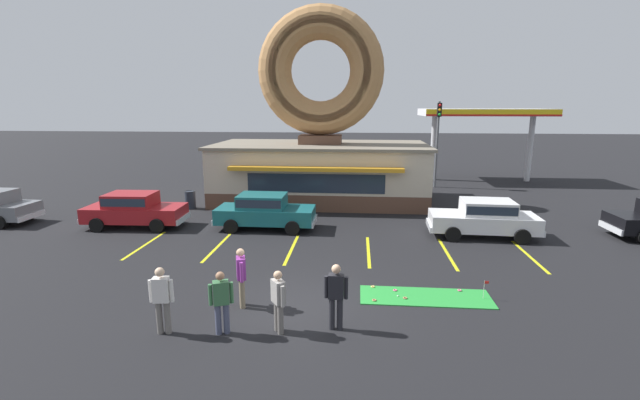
{
  "coord_description": "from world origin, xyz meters",
  "views": [
    {
      "loc": [
        1.57,
        -10.83,
        5.51
      ],
      "look_at": [
        0.18,
        5.0,
        2.0
      ],
      "focal_mm": 24.0,
      "sensor_mm": 36.0,
      "label": 1
    }
  ],
  "objects_px": {
    "trash_bin": "(190,200)",
    "traffic_light_pole": "(438,133)",
    "putting_flag_pin": "(485,285)",
    "pedestrian_clipboard_woman": "(162,297)",
    "pedestrian_blue_sweater_man": "(221,300)",
    "pedestrian_hooded_kid": "(336,294)",
    "car_teal": "(264,210)",
    "golf_ball": "(398,296)",
    "pedestrian_beanie_man": "(241,275)",
    "car_red": "(134,209)",
    "car_white": "(484,217)",
    "pedestrian_leather_jacket_man": "(278,299)"
  },
  "relations": [
    {
      "from": "car_teal",
      "to": "car_red",
      "type": "height_order",
      "value": "same"
    },
    {
      "from": "pedestrian_hooded_kid",
      "to": "trash_bin",
      "type": "bearing_deg",
      "value": 125.04
    },
    {
      "from": "car_red",
      "to": "pedestrian_blue_sweater_man",
      "type": "bearing_deg",
      "value": -51.98
    },
    {
      "from": "pedestrian_beanie_man",
      "to": "traffic_light_pole",
      "type": "relative_size",
      "value": 0.29
    },
    {
      "from": "pedestrian_blue_sweater_man",
      "to": "pedestrian_hooded_kid",
      "type": "xyz_separation_m",
      "value": [
        2.77,
        0.46,
        0.07
      ]
    },
    {
      "from": "golf_ball",
      "to": "pedestrian_clipboard_woman",
      "type": "xyz_separation_m",
      "value": [
        -5.94,
        -2.54,
        0.91
      ]
    },
    {
      "from": "putting_flag_pin",
      "to": "golf_ball",
      "type": "bearing_deg",
      "value": -177.76
    },
    {
      "from": "car_red",
      "to": "pedestrian_clipboard_woman",
      "type": "distance_m",
      "value": 10.64
    },
    {
      "from": "golf_ball",
      "to": "car_red",
      "type": "relative_size",
      "value": 0.01
    },
    {
      "from": "pedestrian_beanie_man",
      "to": "golf_ball",
      "type": "bearing_deg",
      "value": 12.1
    },
    {
      "from": "pedestrian_leather_jacket_man",
      "to": "trash_bin",
      "type": "distance_m",
      "value": 14.45
    },
    {
      "from": "pedestrian_beanie_man",
      "to": "pedestrian_hooded_kid",
      "type": "bearing_deg",
      "value": -20.98
    },
    {
      "from": "car_teal",
      "to": "pedestrian_clipboard_woman",
      "type": "xyz_separation_m",
      "value": [
        -0.51,
        -9.32,
        0.09
      ]
    },
    {
      "from": "golf_ball",
      "to": "traffic_light_pole",
      "type": "bearing_deg",
      "value": 77.04
    },
    {
      "from": "car_red",
      "to": "pedestrian_hooded_kid",
      "type": "height_order",
      "value": "pedestrian_hooded_kid"
    },
    {
      "from": "pedestrian_leather_jacket_man",
      "to": "pedestrian_beanie_man",
      "type": "relative_size",
      "value": 0.95
    },
    {
      "from": "putting_flag_pin",
      "to": "trash_bin",
      "type": "height_order",
      "value": "trash_bin"
    },
    {
      "from": "pedestrian_clipboard_woman",
      "to": "traffic_light_pole",
      "type": "bearing_deg",
      "value": 63.77
    },
    {
      "from": "pedestrian_leather_jacket_man",
      "to": "traffic_light_pole",
      "type": "distance_m",
      "value": 21.54
    },
    {
      "from": "car_teal",
      "to": "car_red",
      "type": "distance_m",
      "value": 6.07
    },
    {
      "from": "putting_flag_pin",
      "to": "trash_bin",
      "type": "relative_size",
      "value": 0.56
    },
    {
      "from": "car_teal",
      "to": "pedestrian_blue_sweater_man",
      "type": "xyz_separation_m",
      "value": [
        0.94,
        -9.2,
        0.02
      ]
    },
    {
      "from": "pedestrian_clipboard_woman",
      "to": "pedestrian_hooded_kid",
      "type": "bearing_deg",
      "value": 7.67
    },
    {
      "from": "golf_ball",
      "to": "trash_bin",
      "type": "relative_size",
      "value": 0.04
    },
    {
      "from": "car_red",
      "to": "trash_bin",
      "type": "relative_size",
      "value": 4.75
    },
    {
      "from": "pedestrian_leather_jacket_man",
      "to": "traffic_light_pole",
      "type": "bearing_deg",
      "value": 70.2
    },
    {
      "from": "putting_flag_pin",
      "to": "trash_bin",
      "type": "bearing_deg",
      "value": 141.52
    },
    {
      "from": "pedestrian_beanie_man",
      "to": "putting_flag_pin",
      "type": "bearing_deg",
      "value": 8.58
    },
    {
      "from": "golf_ball",
      "to": "pedestrian_beanie_man",
      "type": "xyz_separation_m",
      "value": [
        -4.4,
        -0.94,
        0.9
      ]
    },
    {
      "from": "car_teal",
      "to": "putting_flag_pin",
      "type": "bearing_deg",
      "value": -40.11
    },
    {
      "from": "golf_ball",
      "to": "pedestrian_beanie_man",
      "type": "distance_m",
      "value": 4.59
    },
    {
      "from": "putting_flag_pin",
      "to": "car_red",
      "type": "relative_size",
      "value": 0.12
    },
    {
      "from": "pedestrian_clipboard_woman",
      "to": "traffic_light_pole",
      "type": "height_order",
      "value": "traffic_light_pole"
    },
    {
      "from": "car_white",
      "to": "pedestrian_beanie_man",
      "type": "distance_m",
      "value": 11.29
    },
    {
      "from": "pedestrian_hooded_kid",
      "to": "pedestrian_beanie_man",
      "type": "xyz_separation_m",
      "value": [
        -2.68,
        1.03,
        -0.01
      ]
    },
    {
      "from": "car_teal",
      "to": "pedestrian_hooded_kid",
      "type": "relative_size",
      "value": 2.66
    },
    {
      "from": "pedestrian_clipboard_woman",
      "to": "trash_bin",
      "type": "distance_m",
      "value": 13.56
    },
    {
      "from": "car_teal",
      "to": "trash_bin",
      "type": "relative_size",
      "value": 4.69
    },
    {
      "from": "putting_flag_pin",
      "to": "traffic_light_pole",
      "type": "relative_size",
      "value": 0.09
    },
    {
      "from": "pedestrian_leather_jacket_man",
      "to": "golf_ball",
      "type": "bearing_deg",
      "value": 35.55
    },
    {
      "from": "golf_ball",
      "to": "car_white",
      "type": "xyz_separation_m",
      "value": [
        4.19,
        6.38,
        0.82
      ]
    },
    {
      "from": "car_teal",
      "to": "trash_bin",
      "type": "height_order",
      "value": "car_teal"
    },
    {
      "from": "pedestrian_hooded_kid",
      "to": "pedestrian_blue_sweater_man",
      "type": "bearing_deg",
      "value": -170.64
    },
    {
      "from": "pedestrian_leather_jacket_man",
      "to": "trash_bin",
      "type": "xyz_separation_m",
      "value": [
        -7.2,
        12.52,
        -0.39
      ]
    },
    {
      "from": "car_teal",
      "to": "pedestrian_hooded_kid",
      "type": "distance_m",
      "value": 9.5
    },
    {
      "from": "golf_ball",
      "to": "pedestrian_clipboard_woman",
      "type": "height_order",
      "value": "pedestrian_clipboard_woman"
    },
    {
      "from": "putting_flag_pin",
      "to": "pedestrian_clipboard_woman",
      "type": "xyz_separation_m",
      "value": [
        -8.44,
        -2.63,
        0.52
      ]
    },
    {
      "from": "trash_bin",
      "to": "traffic_light_pole",
      "type": "height_order",
      "value": "traffic_light_pole"
    },
    {
      "from": "putting_flag_pin",
      "to": "car_teal",
      "type": "xyz_separation_m",
      "value": [
        -7.93,
        6.68,
        0.43
      ]
    },
    {
      "from": "golf_ball",
      "to": "pedestrian_clipboard_woman",
      "type": "relative_size",
      "value": 0.02
    }
  ]
}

